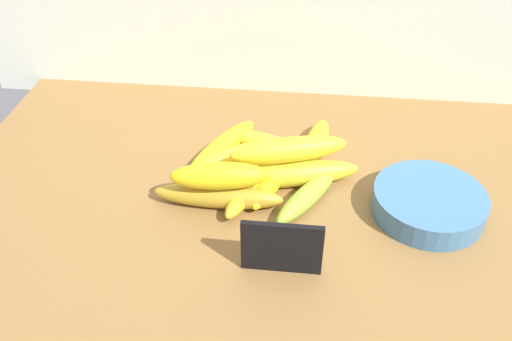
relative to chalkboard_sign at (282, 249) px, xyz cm
name	(u,v)px	position (x,y,z in cm)	size (l,w,h in cm)	color
counter_top	(276,220)	(-1.54, 11.55, -5.36)	(110.00, 76.00, 3.00)	olive
chalkboard_sign	(282,249)	(0.00, 0.00, 0.00)	(11.00, 1.80, 8.40)	black
fruit_bowl	(429,203)	(21.62, 14.14, -1.91)	(17.15, 17.15, 3.89)	teal
banana_0	(314,146)	(3.81, 27.59, -1.93)	(16.48, 3.86, 3.86)	yellow
banana_1	(223,147)	(-12.19, 25.52, -1.96)	(18.61, 3.79, 3.79)	yellow
banana_2	(297,174)	(1.09, 18.90, -1.76)	(20.71, 4.19, 4.19)	yellow
banana_3	(218,196)	(-10.77, 12.22, -1.92)	(20.38, 3.88, 3.88)	gold
banana_4	(224,161)	(-11.38, 21.52, -2.07)	(15.29, 3.58, 3.58)	yellow
banana_5	(274,178)	(-2.58, 18.04, -2.21)	(16.51, 3.29, 3.29)	yellow
banana_6	(307,196)	(3.02, 14.06, -2.20)	(15.68, 3.32, 3.32)	#92BB34
banana_7	(269,145)	(-4.23, 26.91, -1.94)	(15.61, 3.83, 3.83)	gold
banana_8	(250,185)	(-6.19, 15.72, -2.12)	(17.10, 3.47, 3.47)	gold
banana_9	(230,175)	(-9.67, 17.58, -1.92)	(16.01, 3.88, 3.88)	yellow
banana_10	(289,150)	(-0.37, 19.79, 2.39)	(19.29, 4.11, 4.11)	yellow
banana_11	(220,176)	(-10.35, 12.17, 2.15)	(15.10, 4.26, 4.26)	yellow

